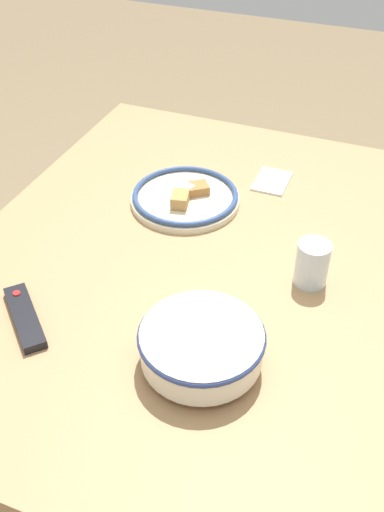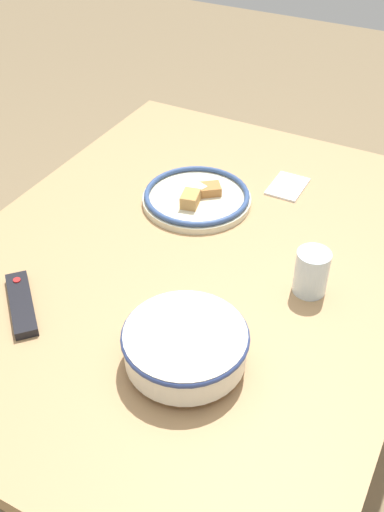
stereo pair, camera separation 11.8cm
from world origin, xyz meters
name	(u,v)px [view 2 (the right image)]	position (x,y,z in m)	size (l,w,h in m)	color
ground_plane	(192,430)	(0.00, 0.00, 0.00)	(8.00, 8.00, 0.00)	#7F6B4C
dining_table	(192,277)	(0.00, 0.00, 0.65)	(1.39, 1.07, 0.72)	tan
noodle_bowl	(185,345)	(-0.30, -0.14, 0.77)	(0.25, 0.25, 0.08)	silver
food_plate	(197,197)	(0.21, 0.09, 0.74)	(0.29, 0.29, 0.05)	beige
tv_remote	(21,304)	(-0.33, 0.25, 0.73)	(0.17, 0.18, 0.02)	black
drinking_glass	(311,272)	(0.01, -0.29, 0.78)	(0.08, 0.08, 0.11)	silver
folded_napkin	(288,186)	(0.39, -0.10, 0.72)	(0.13, 0.09, 0.01)	white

